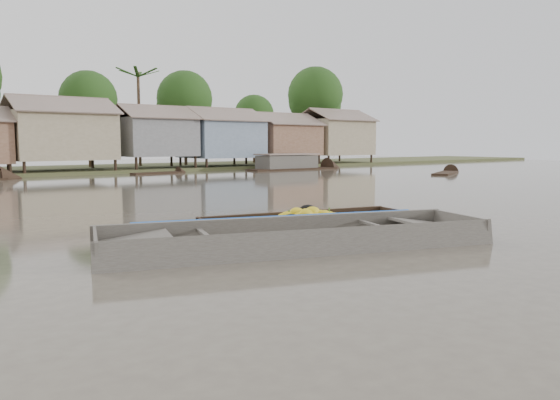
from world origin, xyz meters
TOP-DOWN VIEW (x-y plane):
  - ground at (0.00, 0.00)m, footprint 120.00×120.00m
  - riverbank at (3.03, 31.86)m, footprint 120.00×12.47m
  - banana_boat at (0.24, 0.55)m, footprint 5.63×2.42m
  - viewer_boat at (-1.43, -1.28)m, footprint 8.48×4.57m
  - distant_boats at (12.48, 24.14)m, footprint 46.48×14.75m

SIDE VIEW (x-z plane):
  - ground at x=0.00m, z-range 0.00..0.00m
  - viewer_boat at x=-1.43m, z-range -0.25..0.41m
  - banana_boat at x=0.24m, z-range -0.24..0.54m
  - distant_boats at x=12.48m, z-range -0.46..0.92m
  - riverbank at x=3.03m, z-range -2.04..8.18m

